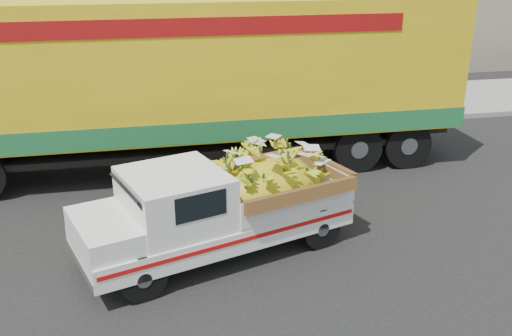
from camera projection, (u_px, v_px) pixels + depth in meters
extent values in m
plane|color=black|center=(172.00, 276.00, 8.87)|extent=(100.00, 100.00, 0.00)
cube|color=gray|center=(152.00, 135.00, 15.33)|extent=(60.00, 0.25, 0.15)
cube|color=gray|center=(149.00, 114.00, 17.25)|extent=(60.00, 4.00, 0.14)
cylinder|color=black|center=(142.00, 277.00, 8.15)|extent=(0.75, 0.42, 0.72)
cylinder|color=black|center=(114.00, 238.00, 9.27)|extent=(0.75, 0.42, 0.72)
cylinder|color=black|center=(320.00, 228.00, 9.61)|extent=(0.75, 0.42, 0.72)
cylinder|color=black|center=(276.00, 199.00, 10.72)|extent=(0.75, 0.42, 0.72)
cube|color=silver|center=(216.00, 224.00, 9.36)|extent=(4.73, 2.90, 0.37)
cube|color=#A50F0C|center=(239.00, 241.00, 8.68)|extent=(4.15, 1.35, 0.07)
cube|color=silver|center=(82.00, 264.00, 8.37)|extent=(0.58, 1.53, 0.13)
cube|color=silver|center=(104.00, 231.00, 8.38)|extent=(1.23, 1.69, 0.34)
cube|color=silver|center=(175.00, 199.00, 8.82)|extent=(1.87, 1.92, 0.85)
cube|color=black|center=(201.00, 207.00, 8.17)|extent=(0.77, 0.26, 0.40)
cube|color=silver|center=(275.00, 187.00, 9.73)|extent=(2.57, 2.20, 0.48)
ellipsoid|color=gold|center=(270.00, 193.00, 9.72)|extent=(2.27, 1.83, 1.21)
cylinder|color=black|center=(406.00, 144.00, 13.10)|extent=(1.10, 0.32, 1.10)
cylinder|color=black|center=(372.00, 120.00, 14.93)|extent=(1.10, 0.32, 1.10)
cylinder|color=black|center=(357.00, 148.00, 12.87)|extent=(1.10, 0.32, 1.10)
cylinder|color=black|center=(329.00, 123.00, 14.70)|extent=(1.10, 0.32, 1.10)
cube|color=black|center=(197.00, 135.00, 13.03)|extent=(12.00, 1.03, 0.36)
cube|color=gold|center=(195.00, 65.00, 12.45)|extent=(11.77, 2.53, 2.84)
cube|color=#1C6232|center=(197.00, 117.00, 12.87)|extent=(11.83, 2.55, 0.45)
cube|color=maroon|center=(200.00, 27.00, 10.95)|extent=(8.40, 0.04, 0.35)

